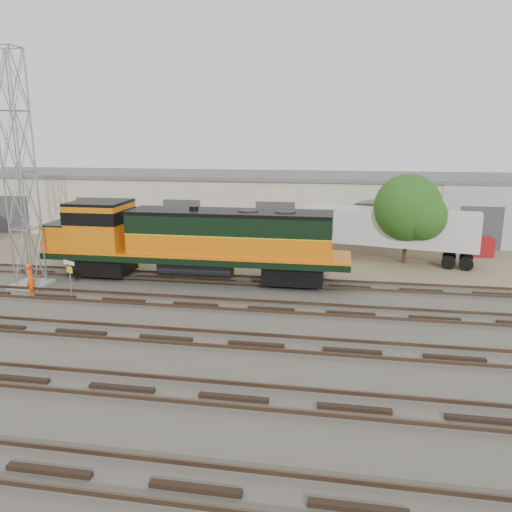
% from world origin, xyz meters
% --- Properties ---
extents(ground, '(140.00, 140.00, 0.00)m').
position_xyz_m(ground, '(0.00, 0.00, 0.00)').
color(ground, '#47423A').
rests_on(ground, ground).
extents(dirt_strip, '(80.00, 16.00, 0.02)m').
position_xyz_m(dirt_strip, '(0.00, 15.00, 0.01)').
color(dirt_strip, '#726047').
rests_on(dirt_strip, ground).
extents(tracks, '(80.00, 20.40, 0.28)m').
position_xyz_m(tracks, '(0.00, -3.00, 0.08)').
color(tracks, black).
rests_on(tracks, ground).
extents(warehouse, '(58.40, 10.40, 5.30)m').
position_xyz_m(warehouse, '(0.04, 22.98, 2.65)').
color(warehouse, beige).
rests_on(warehouse, ground).
extents(locomotive, '(18.68, 3.28, 4.49)m').
position_xyz_m(locomotive, '(-1.63, 6.00, 2.55)').
color(locomotive, black).
rests_on(locomotive, tracks).
extents(signal_tower, '(1.96, 1.96, 13.26)m').
position_xyz_m(signal_tower, '(-10.56, 3.27, 6.48)').
color(signal_tower, gray).
rests_on(signal_tower, ground).
extents(sign_post, '(0.81, 0.40, 2.14)m').
position_xyz_m(sign_post, '(-7.05, 1.60, 1.50)').
color(sign_post, gray).
rests_on(sign_post, ground).
extents(worker, '(0.80, 0.74, 1.83)m').
position_xyz_m(worker, '(-9.52, 1.71, 0.91)').
color(worker, '#ED4F0D').
rests_on(worker, ground).
extents(semi_trailer, '(12.11, 4.89, 3.66)m').
position_xyz_m(semi_trailer, '(10.97, 13.22, 2.30)').
color(semi_trailer, silver).
rests_on(semi_trailer, ground).
extents(dumpster_red, '(1.58, 1.48, 1.40)m').
position_xyz_m(dumpster_red, '(17.60, 15.81, 0.70)').
color(dumpster_red, maroon).
rests_on(dumpster_red, ground).
extents(tree_mid, '(4.52, 4.30, 4.30)m').
position_xyz_m(tree_mid, '(-8.71, 9.10, 1.79)').
color(tree_mid, '#382619').
rests_on(tree_mid, ground).
extents(tree_east, '(4.81, 4.58, 6.18)m').
position_xyz_m(tree_east, '(12.01, 12.39, 3.77)').
color(tree_east, '#382619').
rests_on(tree_east, ground).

